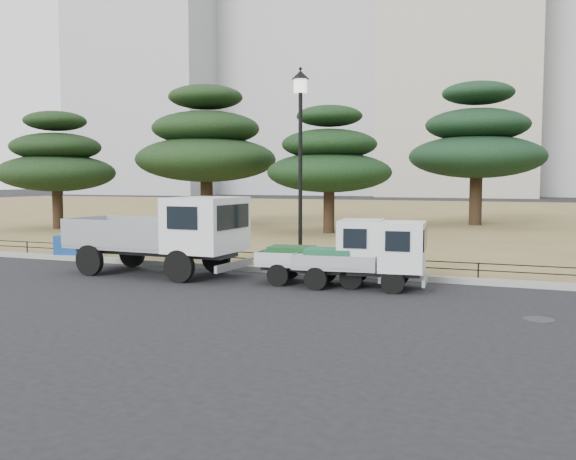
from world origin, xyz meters
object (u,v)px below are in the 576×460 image
at_px(street_lamp, 300,135).
at_px(truck_large, 165,232).
at_px(truck_kei_front, 331,252).
at_px(truck_kei_rear, 370,255).
at_px(tarp_pile, 80,243).

bearing_deg(street_lamp, truck_large, -150.51).
xyz_separation_m(truck_kei_front, street_lamp, (-1.46, 1.66, 3.11)).
relative_size(truck_kei_rear, street_lamp, 0.59).
height_order(truck_large, tarp_pile, truck_large).
xyz_separation_m(truck_large, truck_kei_rear, (5.90, 0.03, -0.40)).
height_order(truck_kei_front, street_lamp, street_lamp).
relative_size(truck_large, truck_kei_front, 1.56).
distance_m(truck_large, street_lamp, 4.71).
relative_size(truck_large, tarp_pile, 3.21).
bearing_deg(truck_large, tarp_pile, 157.95).
bearing_deg(truck_kei_rear, street_lamp, 137.60).
relative_size(truck_large, truck_kei_rear, 1.56).
height_order(street_lamp, tarp_pile, street_lamp).
distance_m(truck_kei_rear, tarp_pile, 10.85).
relative_size(truck_kei_front, truck_kei_rear, 1.00).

